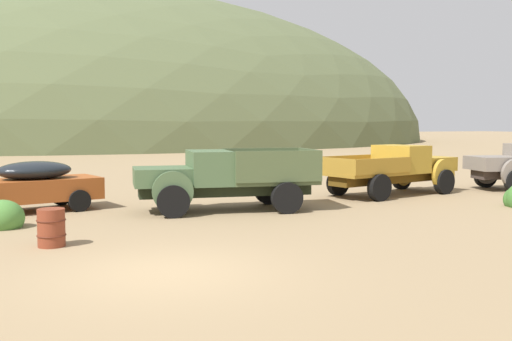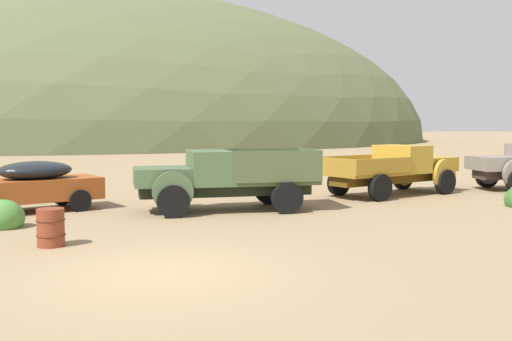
% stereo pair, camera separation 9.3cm
% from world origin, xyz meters
% --- Properties ---
extents(ground_plane, '(300.00, 300.00, 0.00)m').
position_xyz_m(ground_plane, '(0.00, 0.00, 0.00)').
color(ground_plane, '#937A56').
extents(hill_far_right, '(107.42, 81.68, 44.59)m').
position_xyz_m(hill_far_right, '(7.86, 82.54, 0.00)').
color(hill_far_right, '#56603D').
rests_on(hill_far_right, ground).
extents(car_oxide_orange, '(4.86, 2.76, 1.57)m').
position_xyz_m(car_oxide_orange, '(-2.35, 8.84, 0.81)').
color(car_oxide_orange, '#A34C1E').
rests_on(car_oxide_orange, ground).
extents(truck_weathered_green, '(5.87, 2.97, 1.91)m').
position_xyz_m(truck_weathered_green, '(3.26, 6.86, 1.03)').
color(truck_weathered_green, '#232B1B').
rests_on(truck_weathered_green, ground).
extents(truck_mustard, '(6.18, 3.38, 1.89)m').
position_xyz_m(truck_mustard, '(11.26, 8.38, 0.99)').
color(truck_mustard, '#593D12').
rests_on(truck_mustard, ground).
extents(oil_drum_by_truck, '(0.64, 0.64, 0.85)m').
position_xyz_m(oil_drum_by_truck, '(-1.79, 3.20, 0.42)').
color(oil_drum_by_truck, brown).
rests_on(oil_drum_by_truck, ground).
extents(bush_back_edge, '(1.12, 1.04, 0.97)m').
position_xyz_m(bush_back_edge, '(-2.83, 6.13, 0.25)').
color(bush_back_edge, '#4C8438').
rests_on(bush_back_edge, ground).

